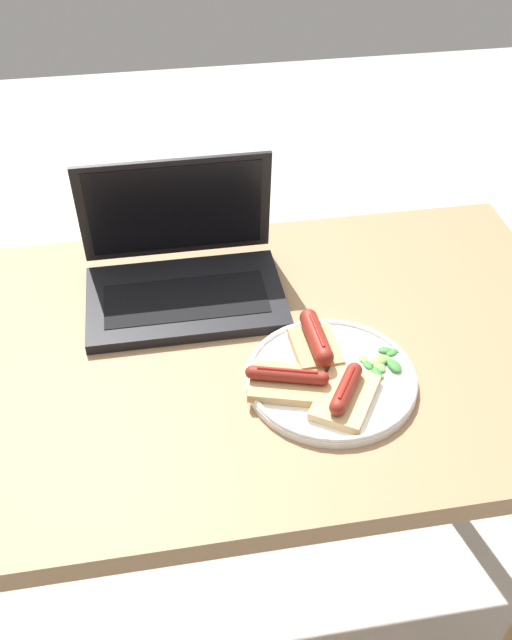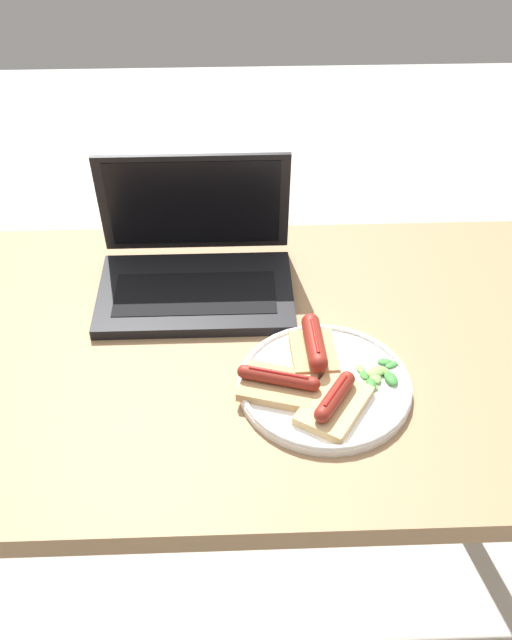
{
  "view_description": "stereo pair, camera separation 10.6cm",
  "coord_description": "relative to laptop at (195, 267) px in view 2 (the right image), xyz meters",
  "views": [
    {
      "loc": [
        0.0,
        -0.81,
        1.46
      ],
      "look_at": [
        0.14,
        -0.01,
        0.77
      ],
      "focal_mm": 40.0,
      "sensor_mm": 36.0,
      "label": 1
    },
    {
      "loc": [
        0.11,
        -0.82,
        1.46
      ],
      "look_at": [
        0.14,
        -0.01,
        0.77
      ],
      "focal_mm": 40.0,
      "sensor_mm": 36.0,
      "label": 2
    }
  ],
  "objects": [
    {
      "name": "laptop",
      "position": [
        0.0,
        0.0,
        0.0
      ],
      "size": [
        0.33,
        0.23,
        0.21
      ],
      "color": "black",
      "rests_on": "desk"
    },
    {
      "name": "ground_plane",
      "position": [
        -0.04,
        -0.15,
        -0.75
      ],
      "size": [
        6.0,
        6.0,
        0.0
      ],
      "primitive_type": "plane",
      "color": "#B7B2A8"
    },
    {
      "name": "sausage_toast_middle",
      "position": [
        0.2,
        -0.3,
        -0.01
      ],
      "size": [
        0.12,
        0.13,
        0.04
      ],
      "rotation": [
        0.0,
        0.0,
        1.0
      ],
      "color": "tan",
      "rests_on": "plate"
    },
    {
      "name": "desk",
      "position": [
        -0.04,
        -0.15,
        -0.11
      ],
      "size": [
        1.34,
        0.67,
        0.71
      ],
      "color": "#93704C",
      "rests_on": "ground_plane"
    },
    {
      "name": "sausage_toast_right",
      "position": [
        0.18,
        -0.2,
        -0.01
      ],
      "size": [
        0.07,
        0.11,
        0.05
      ],
      "rotation": [
        0.0,
        0.0,
        4.75
      ],
      "color": "tan",
      "rests_on": "plate"
    },
    {
      "name": "sausage_toast_left",
      "position": [
        0.12,
        -0.26,
        -0.01
      ],
      "size": [
        0.12,
        0.1,
        0.04
      ],
      "rotation": [
        0.0,
        0.0,
        6.0
      ],
      "color": "tan",
      "rests_on": "plate"
    },
    {
      "name": "salad_pile",
      "position": [
        0.27,
        -0.24,
        -0.02
      ],
      "size": [
        0.07,
        0.07,
        0.01
      ],
      "color": "#387A33",
      "rests_on": "plate"
    },
    {
      "name": "plate",
      "position": [
        0.19,
        -0.25,
        -0.03
      ],
      "size": [
        0.25,
        0.25,
        0.02
      ],
      "color": "white",
      "rests_on": "desk"
    }
  ]
}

